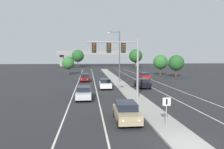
% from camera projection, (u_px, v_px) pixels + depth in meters
% --- Properties ---
extents(ground_plane, '(260.00, 260.00, 0.00)m').
position_uv_depth(ground_plane, '(190.00, 147.00, 12.88)').
color(ground_plane, '#28282B').
extents(median_island, '(2.40, 110.00, 0.15)m').
position_uv_depth(median_island, '(131.00, 93.00, 30.70)').
color(median_island, '#9E9B93').
rests_on(median_island, ground).
extents(lane_stripe_oncoming_center, '(0.14, 100.00, 0.01)m').
position_uv_depth(lane_stripe_oncoming_center, '(96.00, 87.00, 37.14)').
color(lane_stripe_oncoming_center, silver).
rests_on(lane_stripe_oncoming_center, ground).
extents(lane_stripe_receding_center, '(0.14, 100.00, 0.01)m').
position_uv_depth(lane_stripe_receding_center, '(150.00, 86.00, 38.14)').
color(lane_stripe_receding_center, silver).
rests_on(lane_stripe_receding_center, ground).
extents(edge_stripe_left, '(0.14, 100.00, 0.01)m').
position_uv_depth(edge_stripe_left, '(76.00, 88.00, 36.79)').
color(edge_stripe_left, silver).
rests_on(edge_stripe_left, ground).
extents(edge_stripe_right, '(0.14, 100.00, 0.01)m').
position_uv_depth(edge_stripe_right, '(168.00, 86.00, 38.49)').
color(edge_stripe_right, silver).
rests_on(edge_stripe_right, ground).
extents(overhead_signal_mast, '(6.30, 0.44, 7.20)m').
position_uv_depth(overhead_signal_mast, '(120.00, 55.00, 26.42)').
color(overhead_signal_mast, gray).
rests_on(overhead_signal_mast, median_island).
extents(median_sign_post, '(0.60, 0.10, 2.20)m').
position_uv_depth(median_sign_post, '(166.00, 107.00, 16.09)').
color(median_sign_post, gray).
rests_on(median_sign_post, median_island).
extents(street_lamp_median, '(2.58, 0.28, 10.00)m').
position_uv_depth(street_lamp_median, '(118.00, 53.00, 43.38)').
color(street_lamp_median, '#4C4C51').
rests_on(street_lamp_median, median_island).
extents(car_oncoming_tan, '(1.88, 4.49, 1.58)m').
position_uv_depth(car_oncoming_tan, '(126.00, 112.00, 17.82)').
color(car_oncoming_tan, tan).
rests_on(car_oncoming_tan, ground).
extents(car_oncoming_silver, '(1.84, 4.48, 1.58)m').
position_uv_depth(car_oncoming_silver, '(84.00, 93.00, 26.84)').
color(car_oncoming_silver, '#B7B7BC').
rests_on(car_oncoming_silver, ground).
extents(car_oncoming_white, '(1.85, 4.48, 1.58)m').
position_uv_depth(car_oncoming_white, '(105.00, 84.00, 35.57)').
color(car_oncoming_white, silver).
rests_on(car_oncoming_white, ground).
extents(car_oncoming_darkred, '(1.87, 4.49, 1.58)m').
position_uv_depth(car_oncoming_darkred, '(85.00, 77.00, 45.46)').
color(car_oncoming_darkred, '#5B0F14').
rests_on(car_oncoming_darkred, ground).
extents(car_receding_black, '(1.90, 4.50, 1.58)m').
position_uv_depth(car_receding_black, '(142.00, 83.00, 36.26)').
color(car_receding_black, black).
rests_on(car_receding_black, ground).
extents(car_receding_red, '(1.89, 4.50, 1.58)m').
position_uv_depth(car_receding_red, '(144.00, 76.00, 49.15)').
color(car_receding_red, maroon).
rests_on(car_receding_red, ground).
extents(overpass_bridge, '(42.40, 6.40, 7.65)m').
position_uv_depth(overpass_bridge, '(100.00, 55.00, 111.69)').
color(overpass_bridge, gray).
rests_on(overpass_bridge, ground).
extents(tree_far_left_b, '(3.41, 3.41, 4.93)m').
position_uv_depth(tree_far_left_b, '(68.00, 63.00, 61.64)').
color(tree_far_left_b, '#4C3823').
rests_on(tree_far_left_b, ground).
extents(tree_far_right_c, '(3.83, 3.83, 5.54)m').
position_uv_depth(tree_far_right_c, '(160.00, 62.00, 58.60)').
color(tree_far_right_c, '#4C3823').
rests_on(tree_far_right_c, ground).
extents(tree_far_left_a, '(3.35, 3.35, 4.85)m').
position_uv_depth(tree_far_left_a, '(69.00, 61.00, 92.20)').
color(tree_far_left_a, '#4C3823').
rests_on(tree_far_left_a, ground).
extents(tree_far_left_c, '(5.48, 5.48, 7.93)m').
position_uv_depth(tree_far_left_c, '(78.00, 56.00, 99.25)').
color(tree_far_left_c, '#4C3823').
rests_on(tree_far_left_c, ground).
extents(tree_far_right_a, '(3.80, 3.80, 5.50)m').
position_uv_depth(tree_far_right_a, '(176.00, 63.00, 53.32)').
color(tree_far_right_a, '#4C3823').
rests_on(tree_far_right_a, ground).
extents(tree_far_right_b, '(5.53, 5.53, 8.01)m').
position_uv_depth(tree_far_right_b, '(136.00, 56.00, 91.06)').
color(tree_far_right_b, '#4C3823').
rests_on(tree_far_right_b, ground).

